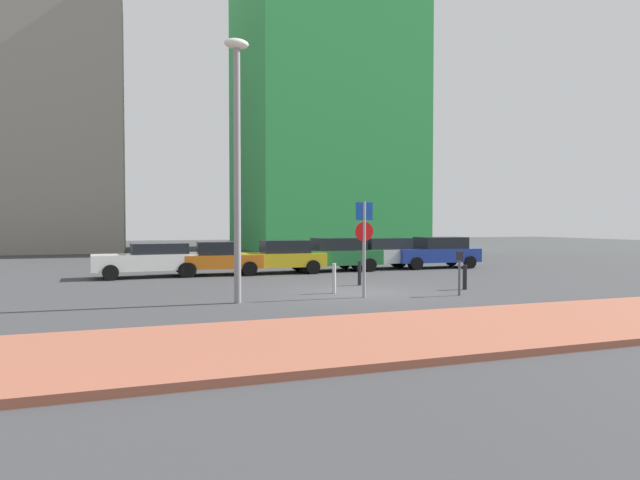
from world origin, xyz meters
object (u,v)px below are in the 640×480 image
at_px(parking_sign_post, 364,237).
at_px(parking_meter, 459,267).
at_px(parked_car_green, 335,254).
at_px(traffic_bollard_mid, 465,277).
at_px(parked_car_silver, 380,253).
at_px(parked_car_blue, 436,252).
at_px(parked_car_yellow, 280,256).
at_px(street_lamp, 237,150).
at_px(traffic_bollard_near, 360,273).
at_px(traffic_bollard_far, 334,278).
at_px(parked_car_white, 151,259).
at_px(parked_car_orange, 217,258).

distance_m(parking_sign_post, parking_meter, 3.25).
distance_m(parked_car_green, traffic_bollard_mid, 8.44).
distance_m(parked_car_silver, parked_car_blue, 3.05).
xyz_separation_m(parked_car_silver, parking_meter, (-2.03, -9.94, 0.10)).
height_order(parked_car_yellow, parking_meter, parked_car_yellow).
height_order(parked_car_silver, parking_sign_post, parking_sign_post).
xyz_separation_m(parked_car_yellow, street_lamp, (-3.57, -8.59, 3.62)).
bearing_deg(parked_car_green, traffic_bollard_near, -101.98).
relative_size(parked_car_blue, street_lamp, 0.60).
distance_m(parked_car_silver, parking_sign_post, 10.70).
bearing_deg(street_lamp, traffic_bollard_far, 18.00).
xyz_separation_m(parked_car_green, parked_car_silver, (2.64, 0.39, -0.02)).
distance_m(parked_car_silver, traffic_bollard_far, 9.84).
bearing_deg(parked_car_yellow, traffic_bollard_mid, -60.90).
height_order(parked_car_white, traffic_bollard_near, parked_car_white).
relative_size(traffic_bollard_mid, traffic_bollard_far, 0.87).
height_order(parked_car_silver, traffic_bollard_near, parked_car_silver).
relative_size(parked_car_orange, parked_car_blue, 0.91).
relative_size(parking_sign_post, traffic_bollard_far, 3.01).
distance_m(parked_car_green, parked_car_silver, 2.66).
xyz_separation_m(parked_car_yellow, parked_car_silver, (5.43, 0.60, 0.03)).
bearing_deg(parking_meter, parking_sign_post, 169.21).
bearing_deg(parked_car_green, parked_car_yellow, -175.69).
bearing_deg(traffic_bollard_mid, parked_car_blue, 64.41).
bearing_deg(parking_sign_post, parked_car_blue, 47.99).
xyz_separation_m(parked_car_silver, parked_car_blue, (3.04, -0.34, 0.01)).
distance_m(parking_sign_post, traffic_bollard_far, 1.94).
bearing_deg(parking_meter, parked_car_blue, 62.17).
bearing_deg(parked_car_blue, parking_meter, -117.83).
height_order(parked_car_orange, parked_car_green, parked_car_green).
relative_size(parked_car_green, traffic_bollard_far, 4.64).
bearing_deg(parking_sign_post, traffic_bollard_far, 111.82).
distance_m(parked_car_orange, traffic_bollard_far, 8.11).
distance_m(parked_car_blue, traffic_bollard_mid, 9.23).
xyz_separation_m(parked_car_silver, traffic_bollard_far, (-5.59, -8.09, -0.32)).
relative_size(parked_car_yellow, traffic_bollard_mid, 5.00).
distance_m(parked_car_white, parking_sign_post, 10.76).
bearing_deg(parked_car_yellow, parked_car_white, 178.94).
bearing_deg(parked_car_silver, traffic_bollard_near, -121.87).
xyz_separation_m(parked_car_white, parked_car_green, (8.46, 0.11, 0.06)).
relative_size(parked_car_yellow, street_lamp, 0.57).
relative_size(street_lamp, traffic_bollard_mid, 8.79).
bearing_deg(parked_car_orange, parked_car_green, 0.44).
bearing_deg(traffic_bollard_near, traffic_bollard_mid, -39.64).
bearing_deg(parked_car_green, parked_car_orange, -179.56).
relative_size(parked_car_white, parked_car_silver, 1.03).
bearing_deg(parked_car_blue, parked_car_white, -179.34).
relative_size(parking_sign_post, traffic_bollard_mid, 3.46).
bearing_deg(parked_car_blue, traffic_bollard_far, -138.07).
bearing_deg(parked_car_white, street_lamp, -76.44).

